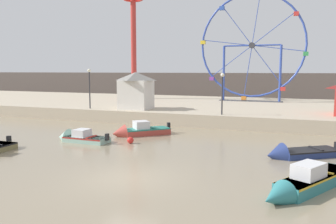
# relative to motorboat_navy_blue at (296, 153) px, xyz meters

# --- Properties ---
(ground_plane) EXTENTS (240.00, 240.00, 0.00)m
(ground_plane) POSITION_rel_motorboat_navy_blue_xyz_m (-7.06, -6.78, -0.22)
(ground_plane) COLOR gray
(quay_promenade) EXTENTS (110.00, 21.04, 1.10)m
(quay_promenade) POSITION_rel_motorboat_navy_blue_xyz_m (-7.06, 18.32, 0.33)
(quay_promenade) COLOR #B7A88E
(quay_promenade) RESTS_ON ground_plane
(distant_town_skyline) EXTENTS (140.00, 3.00, 4.40)m
(distant_town_skyline) POSITION_rel_motorboat_navy_blue_xyz_m (-7.06, 37.93, 1.98)
(distant_town_skyline) COLOR #564C47
(distant_town_skyline) RESTS_ON ground_plane
(motorboat_navy_blue) EXTENTS (4.34, 3.64, 1.31)m
(motorboat_navy_blue) POSITION_rel_motorboat_navy_blue_xyz_m (0.00, 0.00, 0.00)
(motorboat_navy_blue) COLOR navy
(motorboat_navy_blue) RESTS_ON ground_plane
(motorboat_faded_red) EXTENTS (4.02, 3.98, 1.45)m
(motorboat_faded_red) POSITION_rel_motorboat_navy_blue_xyz_m (-11.17, 2.85, 0.11)
(motorboat_faded_red) COLOR #B24238
(motorboat_faded_red) RESTS_ON ground_plane
(motorboat_teal_painted) EXTENTS (3.77, 5.64, 1.37)m
(motorboat_teal_painted) POSITION_rel_motorboat_navy_blue_xyz_m (0.44, -5.82, 0.14)
(motorboat_teal_painted) COLOR teal
(motorboat_teal_painted) RESTS_ON ground_plane
(motorboat_seafoam) EXTENTS (4.08, 1.44, 1.31)m
(motorboat_seafoam) POSITION_rel_motorboat_navy_blue_xyz_m (-14.04, -0.59, 0.03)
(motorboat_seafoam) COLOR #93BCAD
(motorboat_seafoam) RESTS_ON ground_plane
(ferris_wheel_blue_frame) EXTENTS (12.62, 1.20, 12.89)m
(ferris_wheel_blue_frame) POSITION_rel_motorboat_navy_blue_xyz_m (-5.56, 22.70, 7.35)
(ferris_wheel_blue_frame) COLOR #334CA8
(ferris_wheel_blue_frame) RESTS_ON quay_promenade
(drop_tower_red_tower) EXTENTS (2.80, 2.80, 16.57)m
(drop_tower_red_tower) POSITION_rel_motorboat_navy_blue_xyz_m (-20.62, 21.41, 9.29)
(drop_tower_red_tower) COLOR #BC332D
(drop_tower_red_tower) RESTS_ON quay_promenade
(carnival_booth_white_ticket) EXTENTS (3.15, 2.90, 3.57)m
(carnival_booth_white_ticket) POSITION_rel_motorboat_navy_blue_xyz_m (-14.79, 10.08, 2.73)
(carnival_booth_white_ticket) COLOR silver
(carnival_booth_white_ticket) RESTS_ON quay_promenade
(promenade_lamp_near) EXTENTS (0.32, 0.32, 3.88)m
(promenade_lamp_near) POSITION_rel_motorboat_navy_blue_xyz_m (-19.23, 8.85, 3.42)
(promenade_lamp_near) COLOR #2D2D33
(promenade_lamp_near) RESTS_ON quay_promenade
(promenade_lamp_far) EXTENTS (0.32, 0.32, 3.51)m
(promenade_lamp_far) POSITION_rel_motorboat_navy_blue_xyz_m (-6.06, 8.69, 3.21)
(promenade_lamp_far) COLOR #2D2D33
(promenade_lamp_far) RESTS_ON quay_promenade
(mooring_buoy_orange) EXTENTS (0.44, 0.44, 0.44)m
(mooring_buoy_orange) POSITION_rel_motorboat_navy_blue_xyz_m (-10.31, 0.02, 0.00)
(mooring_buoy_orange) COLOR red
(mooring_buoy_orange) RESTS_ON ground_plane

